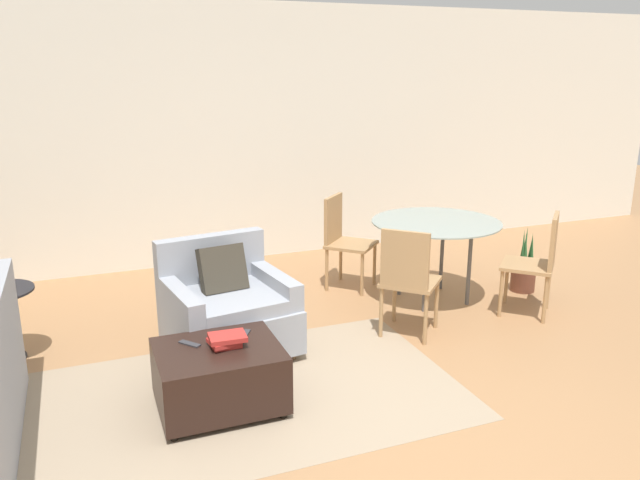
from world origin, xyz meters
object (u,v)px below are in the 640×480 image
armchair (227,309)px  tv_remote_secondary (245,334)px  side_table (0,310)px  ottoman (219,375)px  tv_remote_primary (190,344)px  potted_plant_small (524,271)px  book_stack (226,340)px  dining_table (436,229)px  dining_chair_near_left (408,275)px  dining_chair_far_left (343,235)px  dining_chair_near_right (539,258)px

armchair → tv_remote_secondary: size_ratio=6.58×
side_table → armchair: bearing=-16.0°
ottoman → tv_remote_primary: (-0.15, 0.12, 0.19)m
potted_plant_small → book_stack: bearing=-161.7°
dining_table → dining_chair_near_left: (-0.64, -0.64, -0.15)m
tv_remote_primary → ottoman: bearing=-37.7°
dining_chair_near_left → potted_plant_small: bearing=18.4°
dining_chair_near_left → dining_chair_far_left: (-0.00, 1.27, 0.00)m
side_table → potted_plant_small: (4.52, -0.19, -0.20)m
dining_table → dining_chair_near_right: bearing=-45.0°
book_stack → tv_remote_secondary: book_stack is taller
ottoman → potted_plant_small: bearing=18.0°
tv_remote_secondary → dining_chair_near_right: bearing=8.2°
book_stack → dining_chair_far_left: bearing=48.7°
armchair → tv_remote_secondary: bearing=-93.0°
tv_remote_primary → dining_table: bearing=23.2°
tv_remote_secondary → dining_table: size_ratio=0.13×
tv_remote_secondary → side_table: size_ratio=0.27×
tv_remote_secondary → dining_chair_near_right: 2.72m
ottoman → side_table: (-1.32, 1.23, 0.17)m
dining_chair_near_right → book_stack: bearing=-169.8°
dining_chair_far_left → book_stack: bearing=-131.3°
ottoman → side_table: bearing=137.0°
side_table → dining_chair_near_right: 4.29m
dining_chair_near_left → potted_plant_small: size_ratio=1.42×
book_stack → dining_table: 2.50m
tv_remote_secondary → side_table: bearing=144.2°
book_stack → potted_plant_small: bearing=18.3°
potted_plant_small → armchair: bearing=-175.1°
armchair → ottoman: 0.83m
ottoman → dining_chair_far_left: (1.62, 1.79, 0.29)m
book_stack → potted_plant_small: potted_plant_small is taller
ottoman → book_stack: book_stack is taller
dining_table → dining_chair_far_left: size_ratio=1.29×
tv_remote_secondary → dining_table: bearing=26.5°
side_table → tv_remote_secondary: bearing=-35.8°
armchair → potted_plant_small: size_ratio=1.54×
ottoman → potted_plant_small: 3.36m
book_stack → tv_remote_secondary: (0.15, 0.12, -0.04)m
dining_chair_near_right → potted_plant_small: size_ratio=1.42×
potted_plant_small → dining_table: bearing=173.1°
book_stack → side_table: bearing=138.3°
tv_remote_secondary → dining_table: (2.05, 1.02, 0.26)m
dining_chair_near_left → dining_chair_near_right: (1.27, 0.00, 0.00)m
dining_table → dining_chair_near_right: 0.91m
side_table → dining_chair_far_left: 3.00m
ottoman → dining_chair_near_left: size_ratio=0.85×
book_stack → dining_chair_near_right: dining_chair_near_right is taller
book_stack → dining_chair_near_right: (2.84, 0.51, 0.07)m
armchair → dining_chair_near_left: 1.42m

